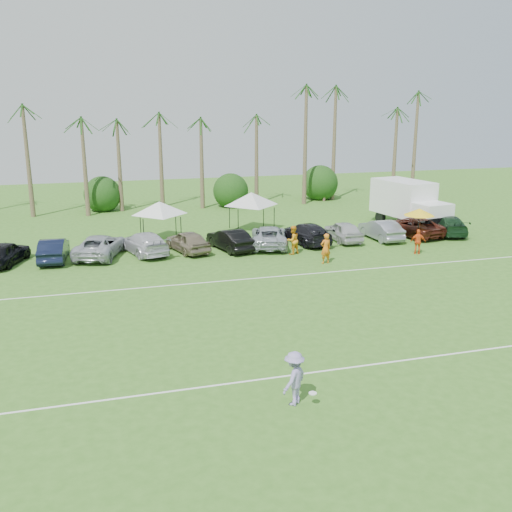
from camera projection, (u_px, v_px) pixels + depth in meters
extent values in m
plane|color=#3B6F21|center=(315.00, 401.00, 19.18)|extent=(120.00, 120.00, 0.00)
cube|color=white|center=(295.00, 375.00, 21.04)|extent=(80.00, 0.10, 0.01)
cube|color=white|center=(224.00, 281.00, 32.19)|extent=(80.00, 0.10, 0.01)
cone|color=brown|center=(29.00, 159.00, 50.04)|extent=(0.44, 0.44, 10.00)
cone|color=brown|center=(76.00, 152.00, 50.96)|extent=(0.44, 0.44, 11.00)
cone|color=brown|center=(123.00, 168.00, 52.40)|extent=(0.44, 0.44, 8.00)
cone|color=brown|center=(167.00, 161.00, 53.33)|extent=(0.44, 0.44, 9.00)
cone|color=brown|center=(208.00, 155.00, 54.26)|extent=(0.44, 0.44, 10.00)
cone|color=brown|center=(249.00, 149.00, 55.18)|extent=(0.44, 0.44, 11.00)
cone|color=brown|center=(297.00, 163.00, 56.89)|extent=(0.44, 0.44, 8.00)
cone|color=brown|center=(343.00, 156.00, 58.08)|extent=(0.44, 0.44, 9.00)
cone|color=brown|center=(388.00, 150.00, 59.27)|extent=(0.44, 0.44, 10.00)
cone|color=brown|center=(422.00, 145.00, 60.20)|extent=(0.44, 0.44, 11.00)
cylinder|color=brown|center=(103.00, 202.00, 53.66)|extent=(0.30, 0.30, 1.40)
sphere|color=#143A10|center=(102.00, 191.00, 53.37)|extent=(4.00, 4.00, 4.00)
cylinder|color=brown|center=(227.00, 197.00, 56.83)|extent=(0.30, 0.30, 1.40)
sphere|color=#143A10|center=(227.00, 186.00, 56.54)|extent=(4.00, 4.00, 4.00)
cylinder|color=brown|center=(320.00, 193.00, 59.46)|extent=(0.30, 0.30, 1.40)
sphere|color=#143A10|center=(321.00, 182.00, 59.18)|extent=(4.00, 4.00, 4.00)
imported|color=orange|center=(326.00, 249.00, 35.53)|extent=(0.76, 0.55, 1.92)
imported|color=orange|center=(293.00, 240.00, 37.72)|extent=(1.14, 1.04, 1.92)
imported|color=#F0581A|center=(418.00, 242.00, 37.80)|extent=(1.06, 0.78, 1.68)
cube|color=white|center=(403.00, 197.00, 46.61)|extent=(3.59, 5.51, 2.78)
cube|color=white|center=(432.00, 218.00, 43.79)|extent=(2.86, 2.40, 2.34)
cube|color=black|center=(439.00, 225.00, 43.14)|extent=(2.58, 0.75, 1.11)
cube|color=#E5590C|center=(416.00, 202.00, 47.32)|extent=(0.32, 1.76, 1.00)
cylinder|color=black|center=(418.00, 228.00, 43.69)|extent=(0.49, 1.04, 1.00)
cylinder|color=black|center=(440.00, 225.00, 44.61)|extent=(0.49, 1.04, 1.00)
cylinder|color=black|center=(380.00, 217.00, 47.78)|extent=(0.49, 1.04, 1.00)
cylinder|color=black|center=(401.00, 215.00, 48.70)|extent=(0.49, 1.04, 1.00)
cylinder|color=black|center=(144.00, 232.00, 40.13)|extent=(0.06, 0.06, 1.90)
cylinder|color=black|center=(181.00, 230.00, 40.83)|extent=(0.06, 0.06, 1.90)
cylinder|color=black|center=(140.00, 225.00, 42.59)|extent=(0.06, 0.06, 1.90)
cylinder|color=black|center=(176.00, 223.00, 43.29)|extent=(0.06, 0.06, 1.90)
pyramid|color=white|center=(159.00, 202.00, 41.22)|extent=(4.10, 4.10, 0.95)
cylinder|color=black|center=(238.00, 223.00, 42.99)|extent=(0.06, 0.06, 2.04)
cylinder|color=black|center=(274.00, 221.00, 43.75)|extent=(0.06, 0.06, 2.04)
cylinder|color=black|center=(229.00, 216.00, 45.65)|extent=(0.06, 0.06, 2.04)
cylinder|color=black|center=(264.00, 214.00, 46.40)|extent=(0.06, 0.06, 2.04)
pyramid|color=silver|center=(251.00, 192.00, 44.17)|extent=(4.40, 4.40, 1.02)
cylinder|color=black|center=(418.00, 227.00, 40.92)|extent=(0.05, 0.05, 2.22)
cone|color=yellow|center=(419.00, 212.00, 40.64)|extent=(2.22, 2.22, 0.50)
imported|color=#968AC4|center=(294.00, 378.00, 18.78)|extent=(1.36, 1.31, 1.86)
cylinder|color=white|center=(313.00, 393.00, 18.75)|extent=(0.27, 0.27, 0.03)
imported|color=black|center=(5.00, 253.00, 35.40)|extent=(2.99, 4.60, 1.46)
imported|color=black|center=(54.00, 250.00, 36.18)|extent=(1.81, 4.50, 1.46)
imported|color=#AAAEB5|center=(100.00, 246.00, 37.17)|extent=(3.88, 5.72, 1.46)
imported|color=silver|center=(144.00, 243.00, 37.92)|extent=(3.35, 5.39, 1.46)
imported|color=#82745C|center=(188.00, 241.00, 38.40)|extent=(2.87, 4.59, 1.46)
imported|color=black|center=(230.00, 239.00, 38.91)|extent=(2.59, 4.66, 1.46)
imported|color=#A5ADB7|center=(269.00, 236.00, 39.82)|extent=(3.77, 5.70, 1.46)
imported|color=black|center=(306.00, 233.00, 40.80)|extent=(2.73, 5.26, 1.46)
imported|color=silver|center=(343.00, 231.00, 41.49)|extent=(1.81, 4.31, 1.46)
imported|color=gray|center=(381.00, 230.00, 41.94)|extent=(1.71, 4.48, 1.46)
imported|color=#4D1C13|center=(412.00, 226.00, 43.08)|extent=(3.33, 5.59, 1.46)
imported|color=#18391E|center=(447.00, 225.00, 43.68)|extent=(3.25, 5.37, 1.46)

